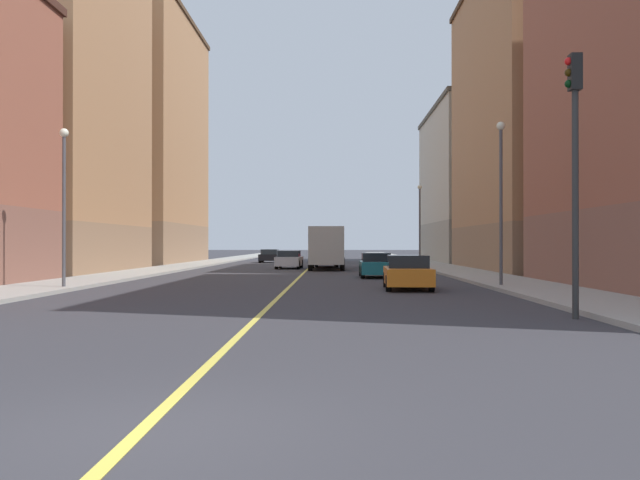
{
  "coord_description": "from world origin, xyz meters",
  "views": [
    {
      "loc": [
        1.92,
        -6.77,
        1.86
      ],
      "look_at": [
        1.05,
        36.46,
        2.09
      ],
      "focal_mm": 38.93,
      "sensor_mm": 36.0,
      "label": 1
    }
  ],
  "objects_px": {
    "car_orange": "(408,273)",
    "car_maroon": "(330,256)",
    "car_red": "(326,259)",
    "street_lamp_left_near": "(501,185)",
    "street_lamp_left_far": "(420,216)",
    "building_right_distant": "(138,140)",
    "building_right_midblock": "(44,96)",
    "building_left_far": "(481,186)",
    "car_silver": "(289,260)",
    "traffic_light_left_near": "(575,149)",
    "box_truck": "(327,247)",
    "building_left_mid": "(546,121)",
    "car_teal": "(376,266)",
    "street_lamp_right_near": "(64,189)",
    "car_black": "(270,256)"
  },
  "relations": [
    {
      "from": "traffic_light_left_near",
      "to": "car_maroon",
      "type": "bearing_deg",
      "value": 96.76
    },
    {
      "from": "building_right_distant",
      "to": "car_silver",
      "type": "bearing_deg",
      "value": -41.49
    },
    {
      "from": "car_orange",
      "to": "car_maroon",
      "type": "relative_size",
      "value": 1.01
    },
    {
      "from": "street_lamp_left_near",
      "to": "box_truck",
      "type": "bearing_deg",
      "value": 109.94
    },
    {
      "from": "box_truck",
      "to": "car_red",
      "type": "bearing_deg",
      "value": 90.84
    },
    {
      "from": "building_left_mid",
      "to": "street_lamp_left_near",
      "type": "relative_size",
      "value": 3.04
    },
    {
      "from": "street_lamp_right_near",
      "to": "building_left_far",
      "type": "bearing_deg",
      "value": 58.86
    },
    {
      "from": "building_left_far",
      "to": "traffic_light_left_near",
      "type": "height_order",
      "value": "building_left_far"
    },
    {
      "from": "street_lamp_left_far",
      "to": "car_teal",
      "type": "relative_size",
      "value": 1.58
    },
    {
      "from": "building_right_midblock",
      "to": "traffic_light_left_near",
      "type": "bearing_deg",
      "value": -47.38
    },
    {
      "from": "building_right_distant",
      "to": "car_orange",
      "type": "bearing_deg",
      "value": -59.78
    },
    {
      "from": "car_red",
      "to": "street_lamp_left_near",
      "type": "bearing_deg",
      "value": -74.18
    },
    {
      "from": "street_lamp_left_near",
      "to": "street_lamp_left_far",
      "type": "xyz_separation_m",
      "value": [
        0.0,
        27.34,
        -0.16
      ]
    },
    {
      "from": "traffic_light_left_near",
      "to": "car_orange",
      "type": "bearing_deg",
      "value": 105.02
    },
    {
      "from": "building_right_distant",
      "to": "street_lamp_left_near",
      "type": "bearing_deg",
      "value": -54.85
    },
    {
      "from": "car_black",
      "to": "car_red",
      "type": "distance_m",
      "value": 13.53
    },
    {
      "from": "car_red",
      "to": "car_maroon",
      "type": "distance_m",
      "value": 14.93
    },
    {
      "from": "building_right_midblock",
      "to": "street_lamp_right_near",
      "type": "xyz_separation_m",
      "value": [
        7.76,
        -16.42,
        -7.26
      ]
    },
    {
      "from": "car_black",
      "to": "car_maroon",
      "type": "xyz_separation_m",
      "value": [
        5.95,
        2.67,
        -0.01
      ]
    },
    {
      "from": "building_right_midblock",
      "to": "street_lamp_left_near",
      "type": "height_order",
      "value": "building_right_midblock"
    },
    {
      "from": "traffic_light_left_near",
      "to": "car_maroon",
      "type": "height_order",
      "value": "traffic_light_left_near"
    },
    {
      "from": "street_lamp_left_far",
      "to": "car_red",
      "type": "distance_m",
      "value": 8.36
    },
    {
      "from": "box_truck",
      "to": "street_lamp_right_near",
      "type": "bearing_deg",
      "value": -114.9
    },
    {
      "from": "car_orange",
      "to": "car_red",
      "type": "distance_m",
      "value": 27.75
    },
    {
      "from": "street_lamp_left_near",
      "to": "car_teal",
      "type": "xyz_separation_m",
      "value": [
        -4.66,
        9.19,
        -3.64
      ]
    },
    {
      "from": "car_orange",
      "to": "street_lamp_left_far",
      "type": "bearing_deg",
      "value": 81.95
    },
    {
      "from": "building_right_midblock",
      "to": "car_maroon",
      "type": "distance_m",
      "value": 34.11
    },
    {
      "from": "street_lamp_left_near",
      "to": "building_left_mid",
      "type": "bearing_deg",
      "value": 68.05
    },
    {
      "from": "building_left_far",
      "to": "street_lamp_left_far",
      "type": "bearing_deg",
      "value": -120.05
    },
    {
      "from": "building_right_midblock",
      "to": "car_red",
      "type": "relative_size",
      "value": 4.87
    },
    {
      "from": "street_lamp_left_near",
      "to": "box_truck",
      "type": "relative_size",
      "value": 0.93
    },
    {
      "from": "building_left_far",
      "to": "street_lamp_left_near",
      "type": "height_order",
      "value": "building_left_far"
    },
    {
      "from": "building_right_midblock",
      "to": "car_maroon",
      "type": "height_order",
      "value": "building_right_midblock"
    },
    {
      "from": "street_lamp_right_near",
      "to": "box_truck",
      "type": "height_order",
      "value": "street_lamp_right_near"
    },
    {
      "from": "building_left_far",
      "to": "car_silver",
      "type": "height_order",
      "value": "building_left_far"
    },
    {
      "from": "building_right_midblock",
      "to": "street_lamp_left_far",
      "type": "relative_size",
      "value": 3.47
    },
    {
      "from": "car_black",
      "to": "car_red",
      "type": "relative_size",
      "value": 0.85
    },
    {
      "from": "building_left_far",
      "to": "car_red",
      "type": "height_order",
      "value": "building_left_far"
    },
    {
      "from": "traffic_light_left_near",
      "to": "car_red",
      "type": "xyz_separation_m",
      "value": [
        -6.56,
        38.54,
        -3.54
      ]
    },
    {
      "from": "street_lamp_left_near",
      "to": "car_black",
      "type": "distance_m",
      "value": 41.38
    },
    {
      "from": "building_left_far",
      "to": "building_right_distant",
      "type": "distance_m",
      "value": 33.85
    },
    {
      "from": "traffic_light_left_near",
      "to": "box_truck",
      "type": "bearing_deg",
      "value": 101.29
    },
    {
      "from": "building_left_far",
      "to": "box_truck",
      "type": "height_order",
      "value": "building_left_far"
    },
    {
      "from": "building_left_far",
      "to": "box_truck",
      "type": "xyz_separation_m",
      "value": [
        -15.25,
        -20.11,
        -6.07
      ]
    },
    {
      "from": "building_right_distant",
      "to": "street_lamp_left_near",
      "type": "height_order",
      "value": "building_right_distant"
    },
    {
      "from": "car_silver",
      "to": "car_black",
      "type": "relative_size",
      "value": 1.09
    },
    {
      "from": "traffic_light_left_near",
      "to": "car_orange",
      "type": "height_order",
      "value": "traffic_light_left_near"
    },
    {
      "from": "building_left_mid",
      "to": "car_teal",
      "type": "height_order",
      "value": "building_left_mid"
    },
    {
      "from": "street_lamp_left_far",
      "to": "car_silver",
      "type": "distance_m",
      "value": 11.8
    },
    {
      "from": "building_right_distant",
      "to": "car_silver",
      "type": "relative_size",
      "value": 5.43
    }
  ]
}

